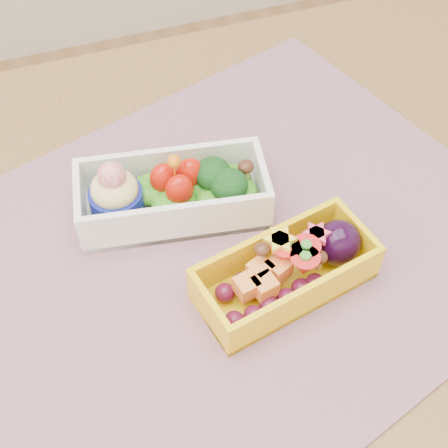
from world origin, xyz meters
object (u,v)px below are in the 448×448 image
object	(u,v)px
placemat	(219,253)
bento_yellow	(289,270)
bento_white	(172,194)
table	(206,335)

from	to	relation	value
placemat	bento_yellow	xyz separation A→B (m)	(0.05, -0.06, 0.03)
bento_white	table	bearing A→B (deg)	-79.71
table	bento_yellow	xyz separation A→B (m)	(0.08, -0.03, 0.13)
table	bento_white	distance (m)	0.16
placemat	bento_yellow	distance (m)	0.08
bento_white	bento_yellow	bearing A→B (deg)	-48.86
table	bento_yellow	world-z (taller)	bento_yellow
table	placemat	size ratio (longest dim) A/B	2.01
placemat	bento_white	xyz separation A→B (m)	(-0.03, 0.07, 0.03)
table	bento_yellow	distance (m)	0.15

